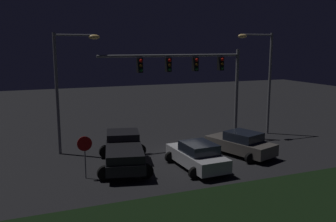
{
  "coord_description": "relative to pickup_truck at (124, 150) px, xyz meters",
  "views": [
    {
      "loc": [
        -9.29,
        -20.24,
        6.77
      ],
      "look_at": [
        -1.05,
        0.29,
        2.82
      ],
      "focal_mm": 39.33,
      "sensor_mm": 36.0,
      "label": 1
    }
  ],
  "objects": [
    {
      "name": "ground_plane",
      "position": [
        4.17,
        0.78,
        -1.0
      ],
      "size": [
        80.0,
        80.0,
        0.0
      ],
      "primitive_type": "plane",
      "color": "black"
    },
    {
      "name": "car_sedan_far",
      "position": [
        3.7,
        -1.82,
        -0.26
      ],
      "size": [
        2.6,
        4.47,
        1.51
      ],
      "rotation": [
        0.0,
        0.0,
        1.61
      ],
      "color": "#B7B7BC",
      "rests_on": "ground_plane"
    },
    {
      "name": "traffic_signal_gantry",
      "position": [
        6.15,
        3.48,
        4.03
      ],
      "size": [
        10.32,
        0.56,
        6.5
      ],
      "color": "slate",
      "rests_on": "ground_plane"
    },
    {
      "name": "street_lamp_right",
      "position": [
        11.85,
        3.62,
        3.92
      ],
      "size": [
        3.03,
        0.44,
        7.69
      ],
      "color": "slate",
      "rests_on": "ground_plane"
    },
    {
      "name": "street_lamp_left",
      "position": [
        -2.49,
        3.93,
        3.82
      ],
      "size": [
        2.86,
        0.44,
        7.54
      ],
      "color": "slate",
      "rests_on": "ground_plane"
    },
    {
      "name": "pickup_truck",
      "position": [
        0.0,
        0.0,
        0.0
      ],
      "size": [
        3.67,
        5.71,
        1.8
      ],
      "rotation": [
        0.0,
        0.0,
        1.35
      ],
      "color": "black",
      "rests_on": "ground_plane"
    },
    {
      "name": "car_sedan",
      "position": [
        7.36,
        -0.56,
        -0.26
      ],
      "size": [
        3.33,
        4.74,
        1.51
      ],
      "rotation": [
        0.0,
        0.0,
        1.89
      ],
      "color": "#514C47",
      "rests_on": "ground_plane"
    },
    {
      "name": "stop_sign",
      "position": [
        -2.32,
        -1.1,
        0.56
      ],
      "size": [
        0.76,
        0.08,
        2.23
      ],
      "color": "slate",
      "rests_on": "ground_plane"
    },
    {
      "name": "grass_median",
      "position": [
        4.17,
        -8.72,
        -0.95
      ],
      "size": [
        24.88,
        7.84,
        0.1
      ],
      "primitive_type": "cube",
      "color": "black",
      "rests_on": "ground_plane"
    }
  ]
}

